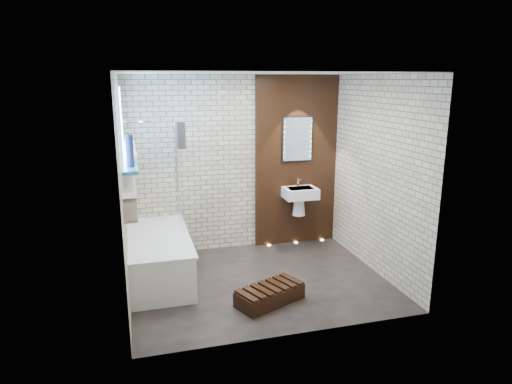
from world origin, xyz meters
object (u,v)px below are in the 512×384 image
object	(u,v)px
walnut_step	(270,295)
bath_screen	(180,174)
led_mirror	(298,139)
washbasin	(300,197)
bathtub	(159,257)

from	to	relation	value
walnut_step	bath_screen	bearing A→B (deg)	119.49
led_mirror	walnut_step	distance (m)	2.59
washbasin	bath_screen	bearing A→B (deg)	-174.22
washbasin	led_mirror	xyz separation A→B (m)	(0.00, 0.16, 0.86)
washbasin	walnut_step	size ratio (longest dim) A/B	0.72
bath_screen	walnut_step	bearing A→B (deg)	-60.51
bath_screen	walnut_step	xyz separation A→B (m)	(0.83, -1.47, -1.19)
led_mirror	washbasin	bearing A→B (deg)	-90.00
bathtub	washbasin	world-z (taller)	washbasin
led_mirror	walnut_step	xyz separation A→B (m)	(-0.99, -1.82, -1.56)
bathtub	washbasin	xyz separation A→B (m)	(2.17, 0.62, 0.50)
washbasin	led_mirror	world-z (taller)	led_mirror
bath_screen	led_mirror	distance (m)	1.89
washbasin	led_mirror	size ratio (longest dim) A/B	0.83
led_mirror	walnut_step	size ratio (longest dim) A/B	0.87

